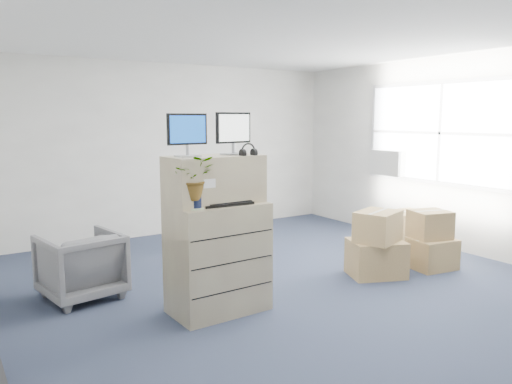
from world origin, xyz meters
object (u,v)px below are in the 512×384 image
at_px(potted_plant, 193,184).
at_px(filing_cabinet_lower, 218,258).
at_px(keyboard, 226,204).
at_px(monitor_left, 187,133).
at_px(office_chair, 81,262).
at_px(monitor_right, 234,131).
at_px(water_bottle, 221,189).

bearing_deg(potted_plant, filing_cabinet_lower, 20.95).
relative_size(keyboard, potted_plant, 1.12).
xyz_separation_m(monitor_left, office_chair, (-0.78, 1.07, -1.39)).
distance_m(monitor_left, monitor_right, 0.50).
bearing_deg(office_chair, keyboard, 122.27).
relative_size(monitor_left, keyboard, 0.79).
distance_m(monitor_left, office_chair, 1.92).
xyz_separation_m(water_bottle, office_chair, (-1.12, 1.09, -0.84)).
distance_m(water_bottle, office_chair, 1.77).
xyz_separation_m(monitor_right, office_chair, (-1.28, 1.07, -1.40)).
distance_m(keyboard, potted_plant, 0.41).
distance_m(filing_cabinet_lower, monitor_left, 1.27).
distance_m(potted_plant, office_chair, 1.72).
distance_m(filing_cabinet_lower, water_bottle, 0.69).
bearing_deg(monitor_left, water_bottle, -7.21).
bearing_deg(monitor_left, filing_cabinet_lower, -13.55).
xyz_separation_m(monitor_left, potted_plant, (-0.03, -0.17, -0.47)).
xyz_separation_m(keyboard, potted_plant, (-0.34, -0.01, 0.22)).
xyz_separation_m(monitor_right, water_bottle, (-0.16, -0.02, -0.56)).
relative_size(keyboard, water_bottle, 1.87).
bearing_deg(potted_plant, water_bottle, 21.86).
relative_size(monitor_left, office_chair, 0.52).
xyz_separation_m(filing_cabinet_lower, potted_plant, (-0.31, -0.12, 0.77)).
relative_size(monitor_right, potted_plant, 0.91).
relative_size(filing_cabinet_lower, monitor_left, 2.66).
distance_m(keyboard, water_bottle, 0.18).
xyz_separation_m(filing_cabinet_lower, office_chair, (-1.06, 1.12, -0.15)).
distance_m(monitor_right, office_chair, 2.18).
distance_m(monitor_right, potted_plant, 0.72).
height_order(filing_cabinet_lower, keyboard, keyboard).
relative_size(filing_cabinet_lower, office_chair, 1.39).
relative_size(monitor_left, water_bottle, 1.48).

